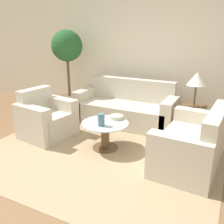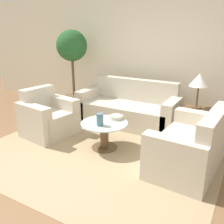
% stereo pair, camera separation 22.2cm
% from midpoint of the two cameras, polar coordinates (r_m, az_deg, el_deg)
% --- Properties ---
extents(ground_plane, '(14.00, 14.00, 0.00)m').
position_cam_midpoint_polar(ground_plane, '(3.60, -10.33, -13.05)').
color(ground_plane, brown).
extents(wall_back, '(10.00, 0.06, 2.60)m').
position_cam_midpoint_polar(wall_back, '(5.56, 6.46, 12.57)').
color(wall_back, beige).
rests_on(wall_back, ground_plane).
extents(rug, '(3.62, 3.30, 0.01)m').
position_cam_midpoint_polar(rug, '(4.15, -3.10, -8.17)').
color(rug, tan).
rests_on(rug, ground_plane).
extents(sofa_main, '(2.03, 0.83, 0.89)m').
position_cam_midpoint_polar(sofa_main, '(5.12, 2.19, 0.62)').
color(sofa_main, beige).
rests_on(sofa_main, ground_plane).
extents(armchair, '(0.88, 0.95, 0.85)m').
position_cam_midpoint_polar(armchair, '(4.69, -16.29, -1.76)').
color(armchair, beige).
rests_on(armchair, ground_plane).
extents(loveseat, '(0.88, 1.41, 0.87)m').
position_cam_midpoint_polar(loveseat, '(3.68, 16.74, -7.57)').
color(loveseat, beige).
rests_on(loveseat, ground_plane).
extents(coffee_table, '(0.76, 0.76, 0.45)m').
position_cam_midpoint_polar(coffee_table, '(4.03, -3.17, -4.57)').
color(coffee_table, brown).
rests_on(coffee_table, ground_plane).
extents(side_table, '(0.42, 0.42, 0.55)m').
position_cam_midpoint_polar(side_table, '(4.73, 16.60, -1.97)').
color(side_table, brown).
rests_on(side_table, ground_plane).
extents(table_lamp, '(0.33, 0.33, 0.61)m').
position_cam_midpoint_polar(table_lamp, '(4.53, 17.47, 6.99)').
color(table_lamp, brown).
rests_on(table_lamp, side_table).
extents(potted_plant, '(0.69, 0.69, 1.85)m').
position_cam_midpoint_polar(potted_plant, '(5.80, -11.26, 12.36)').
color(potted_plant, brown).
rests_on(potted_plant, ground_plane).
extents(vase, '(0.11, 0.11, 0.20)m').
position_cam_midpoint_polar(vase, '(3.82, -4.15, -1.80)').
color(vase, slate).
rests_on(vase, coffee_table).
extents(bowl, '(0.22, 0.22, 0.06)m').
position_cam_midpoint_polar(bowl, '(4.12, -0.49, -1.18)').
color(bowl, beige).
rests_on(bowl, coffee_table).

